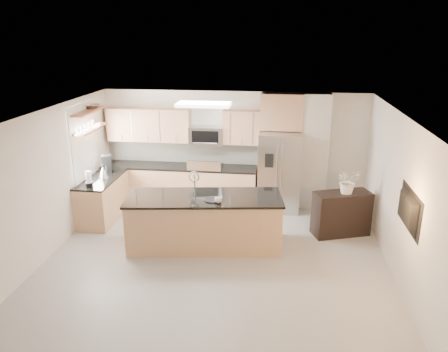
# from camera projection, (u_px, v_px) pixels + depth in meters

# --- Properties ---
(floor) EXTENTS (6.50, 6.50, 0.00)m
(floor) POSITION_uv_depth(u_px,v_px,m) (213.00, 270.00, 7.43)
(floor) COLOR #9F9B97
(floor) RESTS_ON ground
(ceiling) EXTENTS (6.00, 6.50, 0.02)m
(ceiling) POSITION_uv_depth(u_px,v_px,m) (212.00, 119.00, 6.61)
(ceiling) COLOR white
(ceiling) RESTS_ON wall_back
(wall_back) EXTENTS (6.00, 0.02, 2.60)m
(wall_back) POSITION_uv_depth(u_px,v_px,m) (234.00, 148.00, 10.07)
(wall_back) COLOR silver
(wall_back) RESTS_ON floor
(wall_front) EXTENTS (6.00, 0.02, 2.60)m
(wall_front) POSITION_uv_depth(u_px,v_px,m) (158.00, 329.00, 3.96)
(wall_front) COLOR silver
(wall_front) RESTS_ON floor
(wall_left) EXTENTS (0.02, 6.50, 2.60)m
(wall_left) POSITION_uv_depth(u_px,v_px,m) (37.00, 191.00, 7.38)
(wall_left) COLOR silver
(wall_left) RESTS_ON floor
(wall_right) EXTENTS (0.02, 6.50, 2.60)m
(wall_right) POSITION_uv_depth(u_px,v_px,m) (406.00, 208.00, 6.65)
(wall_right) COLOR silver
(wall_right) RESTS_ON floor
(back_counter) EXTENTS (3.55, 0.66, 1.44)m
(back_counter) POSITION_uv_depth(u_px,v_px,m) (180.00, 184.00, 10.18)
(back_counter) COLOR tan
(back_counter) RESTS_ON floor
(left_counter) EXTENTS (0.66, 1.50, 0.92)m
(left_counter) POSITION_uv_depth(u_px,v_px,m) (103.00, 198.00, 9.35)
(left_counter) COLOR tan
(left_counter) RESTS_ON floor
(range) EXTENTS (0.76, 0.64, 1.14)m
(range) POSITION_uv_depth(u_px,v_px,m) (206.00, 185.00, 10.10)
(range) COLOR black
(range) RESTS_ON floor
(upper_cabinets) EXTENTS (3.50, 0.33, 0.75)m
(upper_cabinets) POSITION_uv_depth(u_px,v_px,m) (176.00, 126.00, 9.91)
(upper_cabinets) COLOR tan
(upper_cabinets) RESTS_ON wall_back
(microwave) EXTENTS (0.76, 0.40, 0.40)m
(microwave) POSITION_uv_depth(u_px,v_px,m) (206.00, 135.00, 9.85)
(microwave) COLOR #A8A8AA
(microwave) RESTS_ON upper_cabinets
(refrigerator) EXTENTS (0.92, 0.78, 1.78)m
(refrigerator) POSITION_uv_depth(u_px,v_px,m) (279.00, 172.00, 9.72)
(refrigerator) COLOR #A8A8AA
(refrigerator) RESTS_ON floor
(partition_column) EXTENTS (0.60, 0.30, 2.60)m
(partition_column) POSITION_uv_depth(u_px,v_px,m) (314.00, 152.00, 9.71)
(partition_column) COLOR beige
(partition_column) RESTS_ON floor
(window) EXTENTS (0.04, 1.15, 1.65)m
(window) POSITION_uv_depth(u_px,v_px,m) (83.00, 144.00, 9.01)
(window) COLOR white
(window) RESTS_ON wall_left
(shelf_lower) EXTENTS (0.30, 1.20, 0.04)m
(shelf_lower) POSITION_uv_depth(u_px,v_px,m) (90.00, 129.00, 8.99)
(shelf_lower) COLOR brown
(shelf_lower) RESTS_ON wall_left
(shelf_upper) EXTENTS (0.30, 1.20, 0.04)m
(shelf_upper) POSITION_uv_depth(u_px,v_px,m) (88.00, 111.00, 8.87)
(shelf_upper) COLOR brown
(shelf_upper) RESTS_ON wall_left
(ceiling_fixture) EXTENTS (1.00, 0.50, 0.06)m
(ceiling_fixture) POSITION_uv_depth(u_px,v_px,m) (204.00, 104.00, 8.17)
(ceiling_fixture) COLOR white
(ceiling_fixture) RESTS_ON ceiling
(island) EXTENTS (2.97, 1.41, 1.41)m
(island) POSITION_uv_depth(u_px,v_px,m) (204.00, 221.00, 8.14)
(island) COLOR tan
(island) RESTS_ON floor
(credenza) EXTENTS (1.19, 0.80, 0.88)m
(credenza) POSITION_uv_depth(u_px,v_px,m) (341.00, 213.00, 8.63)
(credenza) COLOR black
(credenza) RESTS_ON floor
(cup) EXTENTS (0.17, 0.17, 0.10)m
(cup) POSITION_uv_depth(u_px,v_px,m) (218.00, 200.00, 7.68)
(cup) COLOR white
(cup) RESTS_ON island
(platter) EXTENTS (0.37, 0.37, 0.02)m
(platter) POSITION_uv_depth(u_px,v_px,m) (213.00, 200.00, 7.82)
(platter) COLOR black
(platter) RESTS_ON island
(blender) EXTENTS (0.14, 0.14, 0.33)m
(blender) POSITION_uv_depth(u_px,v_px,m) (89.00, 180.00, 8.63)
(blender) COLOR black
(blender) RESTS_ON left_counter
(kettle) EXTENTS (0.22, 0.22, 0.28)m
(kettle) POSITION_uv_depth(u_px,v_px,m) (103.00, 172.00, 9.19)
(kettle) COLOR #A8A8AA
(kettle) RESTS_ON left_counter
(coffee_maker) EXTENTS (0.27, 0.30, 0.38)m
(coffee_maker) POSITION_uv_depth(u_px,v_px,m) (107.00, 164.00, 9.56)
(coffee_maker) COLOR black
(coffee_maker) RESTS_ON left_counter
(bowl) EXTENTS (0.52, 0.52, 0.10)m
(bowl) POSITION_uv_depth(u_px,v_px,m) (93.00, 106.00, 9.09)
(bowl) COLOR #A8A8AA
(bowl) RESTS_ON shelf_upper
(flower_vase) EXTENTS (0.84, 0.79, 0.74)m
(flower_vase) POSITION_uv_depth(u_px,v_px,m) (349.00, 175.00, 8.34)
(flower_vase) COLOR white
(flower_vase) RESTS_ON credenza
(television) EXTENTS (0.14, 1.08, 0.62)m
(television) POSITION_uv_depth(u_px,v_px,m) (404.00, 210.00, 6.46)
(television) COLOR black
(television) RESTS_ON wall_right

